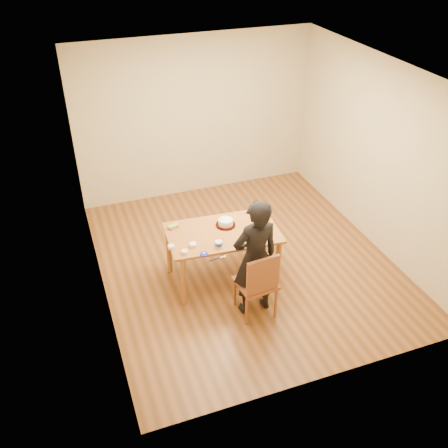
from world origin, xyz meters
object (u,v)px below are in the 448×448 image
object	(u,v)px
dining_table	(223,233)
cake_plate	(226,225)
cake	(226,222)
person	(255,258)
dining_chair	(256,283)

from	to	relation	value
dining_table	cake_plate	bearing A→B (deg)	59.63
dining_table	cake	size ratio (longest dim) A/B	7.31
cake_plate	dining_table	bearing A→B (deg)	-124.46
cake_plate	person	xyz separation A→B (m)	(0.06, -0.86, 0.04)
dining_chair	cake_plate	bearing A→B (deg)	87.91
dining_table	cake	distance (m)	0.17
person	dining_table	bearing A→B (deg)	-81.03
dining_chair	cake	size ratio (longest dim) A/B	2.28
cake_plate	cake	size ratio (longest dim) A/B	1.33
person	cake_plate	bearing A→B (deg)	-88.45
dining_chair	cake_plate	xyz separation A→B (m)	(-0.06, 0.90, 0.31)
dining_table	cake	bearing A→B (deg)	59.63
dining_table	cake	world-z (taller)	cake
cake_plate	cake	xyz separation A→B (m)	(0.00, 0.00, 0.04)
dining_chair	person	bearing A→B (deg)	83.93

